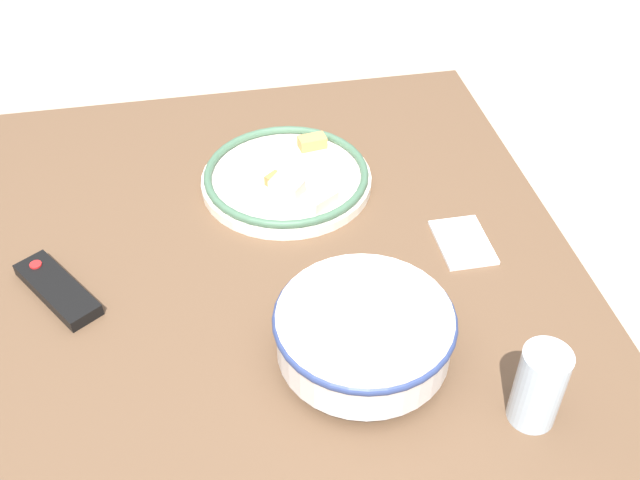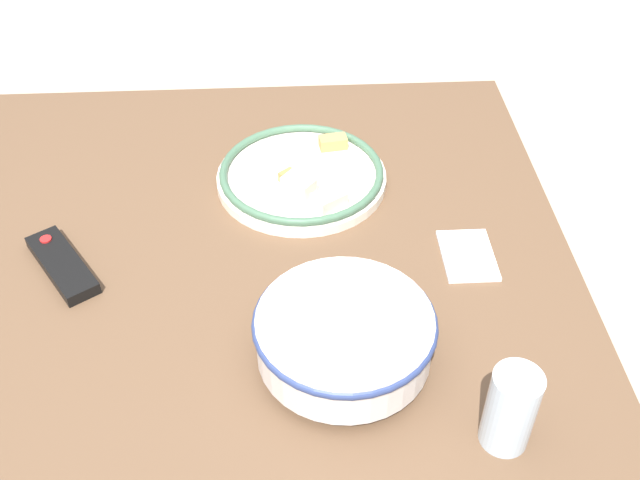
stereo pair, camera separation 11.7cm
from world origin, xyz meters
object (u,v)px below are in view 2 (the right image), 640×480
at_px(drinking_glass, 511,409).
at_px(noodle_bowl, 344,336).
at_px(food_plate, 302,176).
at_px(tv_remote, 62,265).

bearing_deg(drinking_glass, noodle_bowl, 54.35).
height_order(food_plate, tv_remote, food_plate).
relative_size(noodle_bowl, drinking_glass, 2.04).
xyz_separation_m(food_plate, drinking_glass, (-0.55, -0.24, 0.04)).
xyz_separation_m(tv_remote, drinking_glass, (-0.34, -0.62, 0.05)).
distance_m(noodle_bowl, drinking_glass, 0.24).
bearing_deg(food_plate, noodle_bowl, -173.98).
bearing_deg(noodle_bowl, food_plate, 6.02).
bearing_deg(tv_remote, noodle_bowl, -59.54).
xyz_separation_m(noodle_bowl, food_plate, (0.41, 0.04, -0.03)).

